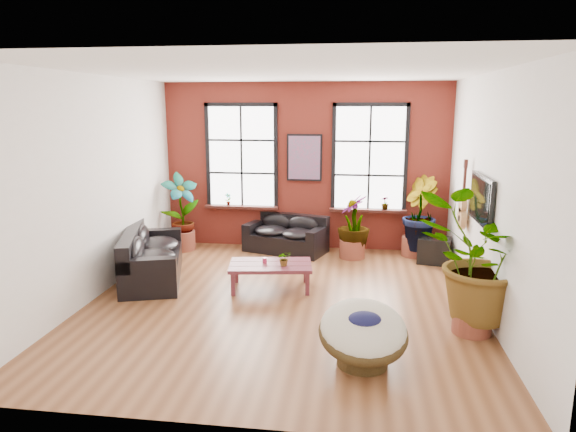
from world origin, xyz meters
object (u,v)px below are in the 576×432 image
papasan_chair (363,333)px  sofa_back (287,235)px  sofa_left (149,257)px  coffee_table (270,267)px

papasan_chair → sofa_back: bearing=99.6°
sofa_left → papasan_chair: 4.58m
coffee_table → papasan_chair: bearing=-66.3°
sofa_back → papasan_chair: papasan_chair is taller
coffee_table → papasan_chair: (1.51, -2.41, 0.02)m
sofa_left → coffee_table: size_ratio=1.63×
sofa_back → sofa_left: sofa_left is taller
sofa_back → coffee_table: sofa_back is taller
sofa_back → sofa_left: (-2.17, -2.06, 0.05)m
sofa_back → papasan_chair: size_ratio=1.51×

